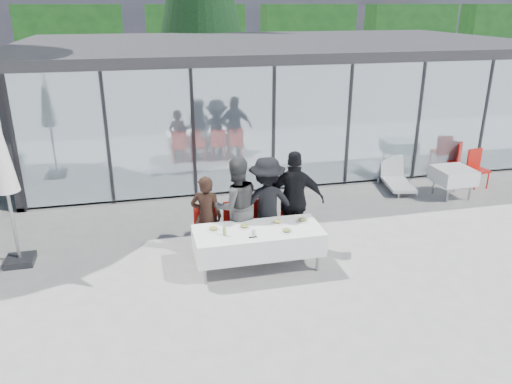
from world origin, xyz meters
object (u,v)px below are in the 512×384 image
diner_a (206,216)px  lounger (396,178)px  plate_extra (287,231)px  juice_bottle (225,231)px  plate_c (278,222)px  spare_chair_b (455,157)px  dining_table (258,240)px  diner_chair_d (293,219)px  diner_b (236,206)px  plate_a (213,229)px  folded_eyeglasses (253,237)px  diner_chair_a (206,228)px  diner_chair_c (266,222)px  plate_d (302,220)px  spare_table_right (453,175)px  plate_b (244,226)px  spare_chair_a (476,166)px  diner_d (295,200)px  diner_chair_b (236,225)px  diner_c (267,204)px  market_umbrella (1,159)px

diner_a → lounger: bearing=-137.1°
plate_extra → juice_bottle: 1.08m
plate_c → spare_chair_b: size_ratio=0.24×
dining_table → diner_chair_d: (0.88, 0.75, -0.00)m
diner_b → plate_a: bearing=40.0°
juice_bottle → spare_chair_b: bearing=28.5°
folded_eyeglasses → diner_chair_a: bearing=122.3°
plate_a → diner_chair_c: bearing=28.6°
plate_a → diner_chair_a: bearing=94.5°
diner_chair_c → juice_bottle: diner_chair_c is taller
diner_b → juice_bottle: size_ratio=11.38×
diner_b → plate_d: (1.12, -0.53, -0.16)m
diner_chair_a → spare_table_right: size_ratio=1.13×
plate_b → spare_chair_a: 7.26m
folded_eyeglasses → plate_extra: bearing=6.4°
diner_d → spare_chair_b: (5.53, 3.02, -0.42)m
plate_a → juice_bottle: bearing=-57.5°
plate_c → plate_d: size_ratio=1.00×
diner_chair_a → plate_extra: diner_chair_a is taller
diner_a → dining_table: bearing=156.7°
diner_a → diner_chair_b: size_ratio=1.62×
spare_chair_a → lounger: size_ratio=0.69×
diner_b → plate_extra: (0.71, -0.91, -0.16)m
plate_c → plate_d: bearing=-2.3°
plate_b → spare_chair_b: spare_chair_b is taller
diner_chair_d → folded_eyeglasses: 1.48m
diner_c → diner_chair_d: diner_c is taller
plate_extra → spare_chair_a: bearing=27.3°
diner_d → market_umbrella: size_ratio=0.64×
diner_chair_a → dining_table: bearing=-42.6°
plate_b → diner_a: bearing=136.9°
lounger → diner_chair_d: bearing=-144.9°
diner_a → plate_c: bearing=174.3°
folded_eyeglasses → lounger: size_ratio=0.10×
juice_bottle → plate_a: bearing=122.5°
plate_b → diner_chair_c: bearing=48.3°
plate_a → plate_d: same height
diner_chair_d → plate_a: size_ratio=4.09×
juice_bottle → diner_chair_a: bearing=103.5°
diner_chair_c → plate_a: bearing=-151.4°
plate_extra → juice_bottle: size_ratio=1.44×
spare_table_right → market_umbrella: 9.82m
diner_chair_c → plate_c: size_ratio=4.09×
plate_a → juice_bottle: (0.16, -0.24, 0.06)m
diner_chair_a → juice_bottle: size_ratio=5.90×
plate_extra → plate_c: bearing=97.4°
plate_extra → spare_chair_a: (6.02, 3.11, -0.24)m
plate_b → dining_table: bearing=-31.1°
market_umbrella → juice_bottle: bearing=-18.9°
plate_d → spare_chair_b: (5.54, 3.55, -0.24)m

